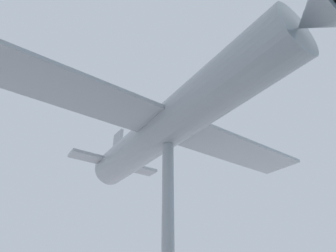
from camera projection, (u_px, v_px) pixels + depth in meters
name	position (u px, v px, depth m)	size (l,w,h in m)	color
support_pylon_central	(168.00, 227.00, 9.72)	(0.48, 0.48, 6.83)	#999EA3
suspended_airplane	(171.00, 124.00, 11.86)	(17.39, 14.44, 3.33)	#93999E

